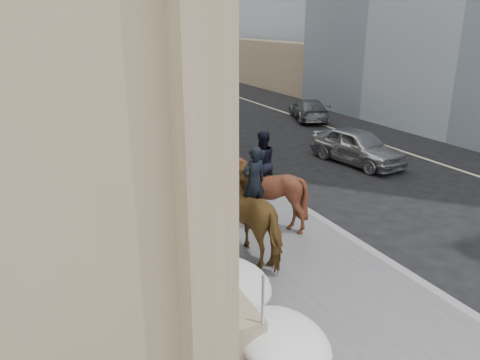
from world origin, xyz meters
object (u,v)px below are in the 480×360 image
(car_grey, at_px, (309,110))
(car_silver, at_px, (357,146))
(mounted_horse_right, at_px, (263,188))
(mounted_horse_left, at_px, (259,212))
(pedestrian, at_px, (213,190))

(car_grey, bearing_deg, car_silver, 90.37)
(car_silver, distance_m, car_grey, 9.06)
(mounted_horse_right, bearing_deg, car_grey, -134.01)
(mounted_horse_right, height_order, car_grey, mounted_horse_right)
(mounted_horse_left, xyz_separation_m, car_silver, (7.44, 5.58, -0.49))
(mounted_horse_left, relative_size, car_grey, 0.63)
(pedestrian, xyz_separation_m, car_grey, (10.80, 11.59, -0.38))
(mounted_horse_left, xyz_separation_m, mounted_horse_right, (0.82, 1.34, 0.06))
(mounted_horse_left, distance_m, pedestrian, 2.51)
(mounted_horse_right, distance_m, car_grey, 16.07)
(mounted_horse_left, height_order, car_silver, mounted_horse_left)
(car_silver, height_order, car_grey, car_silver)
(pedestrian, xyz_separation_m, car_silver, (7.65, 3.09, -0.27))
(car_grey, bearing_deg, mounted_horse_left, 73.76)
(pedestrian, relative_size, car_silver, 0.41)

